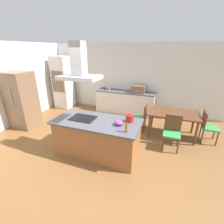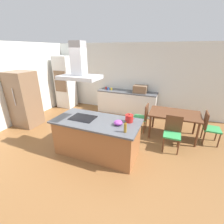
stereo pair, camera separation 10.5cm
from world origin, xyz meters
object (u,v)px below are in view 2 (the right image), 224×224
Objects in this scene: wall_oven_stack at (65,82)px; chair_facing_island at (173,131)px; tea_kettle at (129,118)px; coffee_mug_blue at (108,89)px; range_hood at (79,67)px; dining_table at (174,116)px; refrigerator at (24,99)px; chair_at_right_end at (209,126)px; coffee_mug_yellow at (111,89)px; chair_at_left_end at (143,116)px; coffee_mug_red at (106,88)px; cooktop at (83,118)px; countertop_microwave at (140,89)px; olive_oil_bottle at (125,128)px; mixing_bowl at (118,123)px.

wall_oven_stack is 2.47× the size of chair_facing_island.
tea_kettle reaches higher than coffee_mug_blue.
dining_table is at bearing 37.07° from range_hood.
range_hood is (-2.09, -1.58, 1.43)m from dining_table.
coffee_mug_blue is 0.06× the size of dining_table.
refrigerator is 2.04× the size of chair_at_right_end.
coffee_mug_yellow is at bearing 152.63° from dining_table.
refrigerator is 2.04× the size of chair_at_left_end.
chair_facing_island and chair_at_right_end have the same top height.
coffee_mug_red is at bearing 144.97° from coffee_mug_blue.
dining_table is (4.62, -1.07, -0.43)m from wall_oven_stack.
dining_table is 0.93m from chair_at_right_end.
chair_facing_island is (2.51, -1.97, -0.44)m from coffee_mug_yellow.
countertop_microwave reaches higher than cooktop.
cooktop reaches higher than chair_at_right_end.
refrigerator is at bearing -145.44° from countertop_microwave.
coffee_mug_red is at bearing 119.95° from olive_oil_bottle.
chair_at_right_end is (3.01, 1.58, -0.40)m from cooktop.
chair_at_right_end is (5.62, 1.03, -0.40)m from refrigerator.
mixing_bowl is 3.21m from coffee_mug_yellow.
coffee_mug_blue is 1.99m from wall_oven_stack.
olive_oil_bottle is at bearing -127.32° from chair_facing_island.
coffee_mug_yellow is at bearing 140.84° from chair_at_left_end.
coffee_mug_red is 0.15m from coffee_mug_blue.
range_hood reaches higher than coffee_mug_blue.
coffee_mug_blue is at bearing 160.40° from chair_at_right_end.
coffee_mug_red is 3.96m from chair_at_right_end.
countertop_microwave is at bearing 93.09° from mixing_bowl.
chair_facing_island is (2.78, -2.02, -0.44)m from coffee_mug_red.
mixing_bowl is 2.23× the size of coffee_mug_red.
coffee_mug_blue reaches higher than chair_at_right_end.
dining_table is at bearing -12.99° from wall_oven_stack.
coffee_mug_red reaches higher than dining_table.
coffee_mug_red is 3.46m from chair_facing_island.
dining_table is (0.98, 1.37, -0.32)m from tea_kettle.
refrigerator is at bearing 167.48° from olive_oil_bottle.
coffee_mug_blue is (-1.67, 2.64, -0.04)m from tea_kettle.
mixing_bowl is 0.23× the size of chair_at_left_end.
chair_facing_island is at bearing -36.13° from coffee_mug_blue.
countertop_microwave is at bearing 149.83° from chair_at_right_end.
range_hood reaches higher than tea_kettle.
dining_table is 2.99m from range_hood.
chair_at_right_end is at bearing 36.01° from chair_facing_island.
coffee_mug_yellow is at bearing 141.96° from chair_facing_island.
countertop_microwave reaches higher than tea_kettle.
chair_at_left_end is (3.71, -1.07, -0.59)m from wall_oven_stack.
tea_kettle is 3.08m from coffee_mug_yellow.
coffee_mug_yellow is 0.06× the size of dining_table.
tea_kettle is at bearing -60.16° from coffee_mug_yellow.
coffee_mug_blue is 1.00× the size of coffee_mug_yellow.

